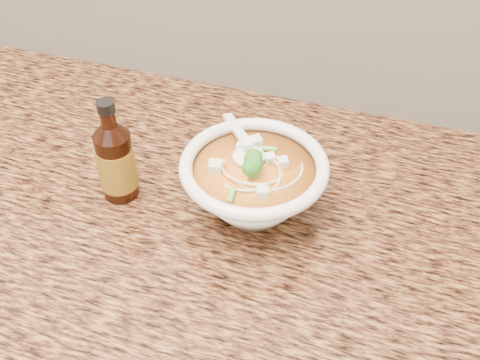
% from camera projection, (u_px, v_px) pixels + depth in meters
% --- Properties ---
extents(cabinet, '(4.00, 0.65, 0.86)m').
position_uv_depth(cabinet, '(119.00, 349.00, 1.23)').
color(cabinet, black).
rests_on(cabinet, ground).
extents(counter_slab, '(4.00, 0.68, 0.04)m').
position_uv_depth(counter_slab, '(80.00, 189.00, 0.92)').
color(counter_slab, olive).
rests_on(counter_slab, cabinet).
extents(soup_bowl, '(0.20, 0.21, 0.11)m').
position_uv_depth(soup_bowl, '(254.00, 185.00, 0.83)').
color(soup_bowl, white).
rests_on(soup_bowl, counter_slab).
extents(hot_sauce_bottle, '(0.07, 0.07, 0.16)m').
position_uv_depth(hot_sauce_bottle, '(116.00, 161.00, 0.85)').
color(hot_sauce_bottle, '#331206').
rests_on(hot_sauce_bottle, counter_slab).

